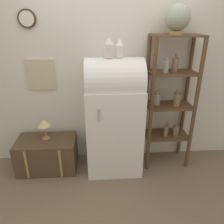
{
  "coord_description": "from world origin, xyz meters",
  "views": [
    {
      "loc": [
        -0.2,
        -2.32,
        1.98
      ],
      "look_at": [
        -0.03,
        0.26,
        0.85
      ],
      "focal_mm": 35.0,
      "sensor_mm": 36.0,
      "label": 1
    }
  ],
  "objects_px": {
    "desk_lamp": "(44,124)",
    "vase_left": "(109,48)",
    "suitcase_trunk": "(47,154)",
    "vase_center": "(120,49)",
    "refrigerator": "(114,116)",
    "globe": "(178,18)"
  },
  "relations": [
    {
      "from": "desk_lamp",
      "to": "refrigerator",
      "type": "bearing_deg",
      "value": -3.49
    },
    {
      "from": "vase_left",
      "to": "vase_center",
      "type": "distance_m",
      "value": 0.13
    },
    {
      "from": "globe",
      "to": "vase_left",
      "type": "height_order",
      "value": "globe"
    },
    {
      "from": "vase_center",
      "to": "refrigerator",
      "type": "bearing_deg",
      "value": -178.49
    },
    {
      "from": "vase_center",
      "to": "desk_lamp",
      "type": "relative_size",
      "value": 0.74
    },
    {
      "from": "globe",
      "to": "vase_left",
      "type": "bearing_deg",
      "value": -173.96
    },
    {
      "from": "vase_center",
      "to": "suitcase_trunk",
      "type": "bearing_deg",
      "value": 178.91
    },
    {
      "from": "refrigerator",
      "to": "vase_center",
      "type": "relative_size",
      "value": 7.3
    },
    {
      "from": "vase_left",
      "to": "globe",
      "type": "bearing_deg",
      "value": 6.04
    },
    {
      "from": "desk_lamp",
      "to": "vase_left",
      "type": "bearing_deg",
      "value": -4.25
    },
    {
      "from": "globe",
      "to": "vase_center",
      "type": "bearing_deg",
      "value": -173.63
    },
    {
      "from": "refrigerator",
      "to": "globe",
      "type": "height_order",
      "value": "globe"
    },
    {
      "from": "globe",
      "to": "refrigerator",
      "type": "bearing_deg",
      "value": -174.05
    },
    {
      "from": "suitcase_trunk",
      "to": "vase_left",
      "type": "bearing_deg",
      "value": -1.86
    },
    {
      "from": "suitcase_trunk",
      "to": "desk_lamp",
      "type": "height_order",
      "value": "desk_lamp"
    },
    {
      "from": "vase_center",
      "to": "desk_lamp",
      "type": "height_order",
      "value": "vase_center"
    },
    {
      "from": "globe",
      "to": "vase_center",
      "type": "xyz_separation_m",
      "value": [
        -0.67,
        -0.07,
        -0.33
      ]
    },
    {
      "from": "vase_center",
      "to": "desk_lamp",
      "type": "xyz_separation_m",
      "value": [
        -0.99,
        0.05,
        -0.96
      ]
    },
    {
      "from": "refrigerator",
      "to": "vase_left",
      "type": "relative_size",
      "value": 6.56
    },
    {
      "from": "refrigerator",
      "to": "vase_left",
      "type": "height_order",
      "value": "vase_left"
    },
    {
      "from": "globe",
      "to": "vase_left",
      "type": "relative_size",
      "value": 1.41
    },
    {
      "from": "vase_center",
      "to": "desk_lamp",
      "type": "distance_m",
      "value": 1.38
    }
  ]
}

